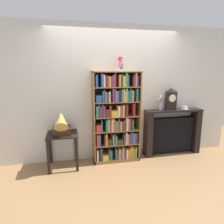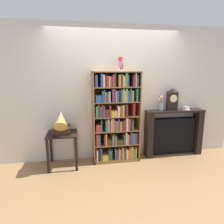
{
  "view_description": "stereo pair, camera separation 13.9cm",
  "coord_description": "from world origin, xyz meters",
  "px_view_note": "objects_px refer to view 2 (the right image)",
  "views": [
    {
      "loc": [
        -0.87,
        -3.52,
        1.75
      ],
      "look_at": [
        -0.08,
        0.12,
        0.97
      ],
      "focal_mm": 32.25,
      "sensor_mm": 36.0,
      "label": 1
    },
    {
      "loc": [
        -0.73,
        -3.55,
        1.75
      ],
      "look_at": [
        -0.08,
        0.12,
        0.97
      ],
      "focal_mm": 32.25,
      "sensor_mm": 36.0,
      "label": 2
    }
  ],
  "objects_px": {
    "teacup_with_saucer": "(186,108)",
    "side_table_left": "(62,141)",
    "gramophone": "(61,124)",
    "flower_vase": "(161,103)",
    "mantel_clock": "(172,99)",
    "cup_stack": "(120,64)",
    "fireplace_mantel": "(173,133)",
    "bookshelf": "(116,120)"
  },
  "relations": [
    {
      "from": "bookshelf",
      "to": "mantel_clock",
      "type": "bearing_deg",
      "value": 2.39
    },
    {
      "from": "gramophone",
      "to": "teacup_with_saucer",
      "type": "xyz_separation_m",
      "value": [
        2.49,
        0.21,
        0.15
      ]
    },
    {
      "from": "flower_vase",
      "to": "teacup_with_saucer",
      "type": "distance_m",
      "value": 0.57
    },
    {
      "from": "flower_vase",
      "to": "bookshelf",
      "type": "bearing_deg",
      "value": -177.32
    },
    {
      "from": "gramophone",
      "to": "teacup_with_saucer",
      "type": "relative_size",
      "value": 3.36
    },
    {
      "from": "mantel_clock",
      "to": "gramophone",
      "type": "bearing_deg",
      "value": -174.63
    },
    {
      "from": "cup_stack",
      "to": "flower_vase",
      "type": "bearing_deg",
      "value": -0.26
    },
    {
      "from": "bookshelf",
      "to": "fireplace_mantel",
      "type": "xyz_separation_m",
      "value": [
        1.24,
        0.07,
        -0.35
      ]
    },
    {
      "from": "flower_vase",
      "to": "gramophone",
      "type": "bearing_deg",
      "value": -174.14
    },
    {
      "from": "cup_stack",
      "to": "mantel_clock",
      "type": "height_order",
      "value": "cup_stack"
    },
    {
      "from": "bookshelf",
      "to": "flower_vase",
      "type": "distance_m",
      "value": 0.97
    },
    {
      "from": "cup_stack",
      "to": "mantel_clock",
      "type": "distance_m",
      "value": 1.26
    },
    {
      "from": "fireplace_mantel",
      "to": "teacup_with_saucer",
      "type": "height_order",
      "value": "teacup_with_saucer"
    },
    {
      "from": "bookshelf",
      "to": "mantel_clock",
      "type": "xyz_separation_m",
      "value": [
        1.16,
        0.05,
        0.36
      ]
    },
    {
      "from": "bookshelf",
      "to": "mantel_clock",
      "type": "relative_size",
      "value": 3.91
    },
    {
      "from": "bookshelf",
      "to": "fireplace_mantel",
      "type": "relative_size",
      "value": 1.43
    },
    {
      "from": "mantel_clock",
      "to": "teacup_with_saucer",
      "type": "relative_size",
      "value": 2.99
    },
    {
      "from": "side_table_left",
      "to": "mantel_clock",
      "type": "xyz_separation_m",
      "value": [
        2.16,
        0.13,
        0.69
      ]
    },
    {
      "from": "gramophone",
      "to": "teacup_with_saucer",
      "type": "distance_m",
      "value": 2.5
    },
    {
      "from": "side_table_left",
      "to": "fireplace_mantel",
      "type": "relative_size",
      "value": 0.53
    },
    {
      "from": "mantel_clock",
      "to": "cup_stack",
      "type": "bearing_deg",
      "value": -179.94
    },
    {
      "from": "gramophone",
      "to": "mantel_clock",
      "type": "height_order",
      "value": "mantel_clock"
    },
    {
      "from": "bookshelf",
      "to": "flower_vase",
      "type": "xyz_separation_m",
      "value": [
        0.93,
        0.04,
        0.28
      ]
    },
    {
      "from": "cup_stack",
      "to": "flower_vase",
      "type": "relative_size",
      "value": 0.82
    },
    {
      "from": "cup_stack",
      "to": "mantel_clock",
      "type": "relative_size",
      "value": 0.58
    },
    {
      "from": "side_table_left",
      "to": "gramophone",
      "type": "height_order",
      "value": "gramophone"
    },
    {
      "from": "teacup_with_saucer",
      "to": "side_table_left",
      "type": "bearing_deg",
      "value": -177.0
    },
    {
      "from": "bookshelf",
      "to": "teacup_with_saucer",
      "type": "bearing_deg",
      "value": 1.96
    },
    {
      "from": "gramophone",
      "to": "flower_vase",
      "type": "height_order",
      "value": "flower_vase"
    },
    {
      "from": "bookshelf",
      "to": "side_table_left",
      "type": "height_order",
      "value": "bookshelf"
    },
    {
      "from": "gramophone",
      "to": "fireplace_mantel",
      "type": "relative_size",
      "value": 0.41
    },
    {
      "from": "fireplace_mantel",
      "to": "teacup_with_saucer",
      "type": "distance_m",
      "value": 0.57
    },
    {
      "from": "gramophone",
      "to": "teacup_with_saucer",
      "type": "bearing_deg",
      "value": 4.72
    },
    {
      "from": "side_table_left",
      "to": "gramophone",
      "type": "bearing_deg",
      "value": -90.0
    },
    {
      "from": "gramophone",
      "to": "side_table_left",
      "type": "bearing_deg",
      "value": 90.0
    },
    {
      "from": "cup_stack",
      "to": "side_table_left",
      "type": "distance_m",
      "value": 1.76
    },
    {
      "from": "gramophone",
      "to": "fireplace_mantel",
      "type": "height_order",
      "value": "gramophone"
    },
    {
      "from": "side_table_left",
      "to": "gramophone",
      "type": "xyz_separation_m",
      "value": [
        0.0,
        -0.08,
        0.35
      ]
    },
    {
      "from": "side_table_left",
      "to": "gramophone",
      "type": "distance_m",
      "value": 0.36
    },
    {
      "from": "teacup_with_saucer",
      "to": "mantel_clock",
      "type": "bearing_deg",
      "value": -179.57
    },
    {
      "from": "side_table_left",
      "to": "teacup_with_saucer",
      "type": "relative_size",
      "value": 4.3
    },
    {
      "from": "cup_stack",
      "to": "side_table_left",
      "type": "bearing_deg",
      "value": -173.42
    }
  ]
}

